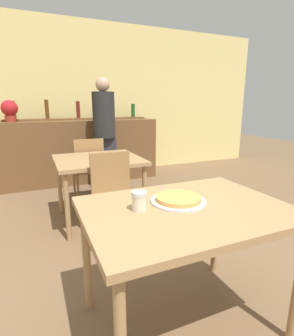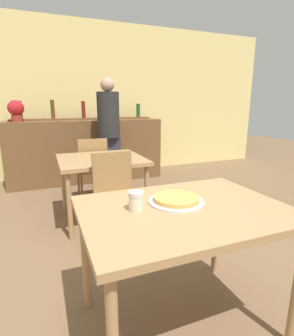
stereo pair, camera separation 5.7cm
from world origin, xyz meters
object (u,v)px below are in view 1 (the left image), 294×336
chair_far_side_back (88,166)px  potted_plant (10,110)px  chair_far_side_front (114,193)px  person_standing (104,130)px  cheese_shaker (139,201)px  pizza_tray (178,199)px

chair_far_side_back → potted_plant: size_ratio=2.73×
chair_far_side_front → person_standing: bearing=78.0°
chair_far_side_front → cheese_shaker: 1.09m
pizza_tray → potted_plant: potted_plant is taller
chair_far_side_front → potted_plant: potted_plant is taller
chair_far_side_front → chair_far_side_back: size_ratio=1.00×
cheese_shaker → potted_plant: bearing=103.3°
pizza_tray → person_standing: (0.28, 2.77, 0.15)m
cheese_shaker → person_standing: bearing=79.3°
cheese_shaker → person_standing: size_ratio=0.06×
chair_far_side_back → person_standing: bearing=-124.6°
chair_far_side_back → person_standing: person_standing is taller
chair_far_side_back → potted_plant: potted_plant is taller
person_standing → potted_plant: 1.45m
pizza_tray → person_standing: size_ratio=0.19×
chair_far_side_front → person_standing: (0.38, 1.77, 0.42)m
cheese_shaker → chair_far_side_front: bearing=81.5°
chair_far_side_front → cheese_shaker: size_ratio=8.51×
chair_far_side_back → pizza_tray: bearing=92.6°
chair_far_side_front → cheese_shaker: bearing=-98.5°
chair_far_side_front → cheese_shaker: (-0.15, -1.03, 0.31)m
pizza_tray → cheese_shaker: size_ratio=3.08×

